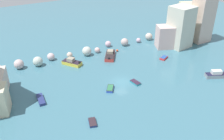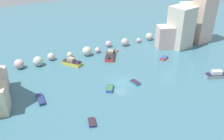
# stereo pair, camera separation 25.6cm
# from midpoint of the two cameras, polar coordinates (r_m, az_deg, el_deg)

# --- Properties ---
(cove_water) EXTENTS (160.00, 160.00, 0.00)m
(cove_water) POSITION_cam_midpoint_polar(r_m,az_deg,el_deg) (55.01, 2.07, -2.79)
(cove_water) COLOR #3D6F80
(cove_water) RESTS_ON ground
(cliff_headland_right) EXTENTS (20.06, 12.70, 13.08)m
(cliff_headland_right) POSITION_cam_midpoint_polar(r_m,az_deg,el_deg) (78.60, 16.84, 9.84)
(cliff_headland_right) COLOR beige
(cliff_headland_right) RESTS_ON ground
(rock_breakwater) EXTENTS (45.29, 4.39, 2.47)m
(rock_breakwater) POSITION_cam_midpoint_polar(r_m,az_deg,el_deg) (66.80, -8.26, 3.99)
(rock_breakwater) COLOR #BEA7AF
(rock_breakwater) RESTS_ON ground
(channel_buoy) EXTENTS (0.62, 0.62, 0.62)m
(channel_buoy) POSITION_cam_midpoint_polar(r_m,az_deg,el_deg) (69.18, 1.09, 4.50)
(channel_buoy) COLOR #E04C28
(channel_buoy) RESTS_ON cove_water
(moored_boat_0) EXTENTS (5.34, 6.39, 1.67)m
(moored_boat_0) POSITION_cam_midpoint_polar(r_m,az_deg,el_deg) (65.87, -0.57, 3.45)
(moored_boat_0) COLOR #C63E36
(moored_boat_0) RESTS_ON cove_water
(moored_boat_1) EXTENTS (2.66, 2.97, 0.52)m
(moored_boat_1) POSITION_cam_midpoint_polar(r_m,az_deg,el_deg) (52.31, -0.57, -4.25)
(moored_boat_1) COLOR blue
(moored_boat_1) RESTS_ON cove_water
(moored_boat_2) EXTENTS (2.82, 2.29, 0.53)m
(moored_boat_2) POSITION_cam_midpoint_polar(r_m,az_deg,el_deg) (66.49, 11.67, 2.76)
(moored_boat_2) COLOR red
(moored_boat_2) RESTS_ON cove_water
(moored_boat_3) EXTENTS (1.46, 3.92, 0.54)m
(moored_boat_3) POSITION_cam_midpoint_polar(r_m,az_deg,el_deg) (51.04, -16.13, -6.51)
(moored_boat_3) COLOR navy
(moored_boat_3) RESTS_ON cove_water
(moored_boat_4) EXTENTS (5.86, 3.93, 1.75)m
(moored_boat_4) POSITION_cam_midpoint_polar(r_m,az_deg,el_deg) (61.42, 22.93, -0.98)
(moored_boat_4) COLOR gray
(moored_boat_4) RESTS_ON cove_water
(moored_boat_5) EXTENTS (1.87, 2.60, 0.42)m
(moored_boat_5) POSITION_cam_midpoint_polar(r_m,az_deg,el_deg) (43.99, -4.66, -11.88)
(moored_boat_5) COLOR navy
(moored_boat_5) RESTS_ON cove_water
(moored_boat_6) EXTENTS (4.48, 5.15, 1.77)m
(moored_boat_6) POSITION_cam_midpoint_polar(r_m,az_deg,el_deg) (62.80, -9.32, 1.75)
(moored_boat_6) COLOR yellow
(moored_boat_6) RESTS_ON cove_water
(moored_boat_7) EXTENTS (1.53, 2.58, 0.42)m
(moored_boat_7) POSITION_cam_midpoint_polar(r_m,az_deg,el_deg) (54.71, 5.23, -2.84)
(moored_boat_7) COLOR teal
(moored_boat_7) RESTS_ON cove_water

